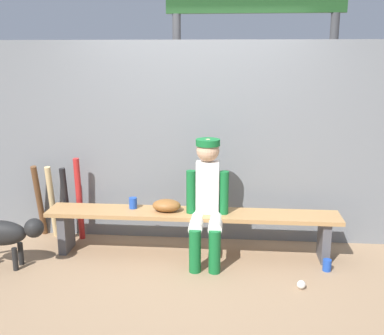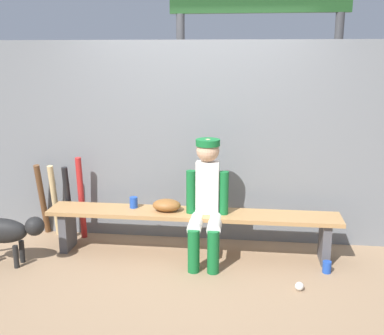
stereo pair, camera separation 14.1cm
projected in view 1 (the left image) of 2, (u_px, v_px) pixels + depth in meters
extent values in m
plane|color=#937556|center=(192.00, 254.00, 4.75)|extent=(30.00, 30.00, 0.00)
cube|color=slate|center=(196.00, 143.00, 4.94)|extent=(4.95, 0.03, 2.10)
cube|color=#AD7F4C|center=(192.00, 214.00, 4.65)|extent=(2.88, 0.36, 0.04)
cube|color=#4C4C51|center=(66.00, 231.00, 4.81)|extent=(0.08, 0.29, 0.41)
cube|color=#4C4C51|center=(324.00, 240.00, 4.59)|extent=(0.08, 0.29, 0.41)
cube|color=silver|center=(208.00, 187.00, 4.57)|extent=(0.22, 0.13, 0.51)
sphere|color=tan|center=(208.00, 150.00, 4.49)|extent=(0.22, 0.22, 0.22)
cylinder|color=#14662D|center=(208.00, 142.00, 4.47)|extent=(0.23, 0.23, 0.06)
cylinder|color=silver|center=(197.00, 223.00, 4.47)|extent=(0.13, 0.38, 0.13)
cylinder|color=#14662D|center=(195.00, 251.00, 4.33)|extent=(0.11, 0.11, 0.41)
cylinder|color=#14662D|center=(191.00, 192.00, 4.58)|extent=(0.09, 0.09, 0.43)
cylinder|color=silver|center=(216.00, 223.00, 4.45)|extent=(0.13, 0.38, 0.13)
cylinder|color=#14662D|center=(215.00, 252.00, 4.31)|extent=(0.11, 0.11, 0.41)
cylinder|color=#14662D|center=(224.00, 193.00, 4.55)|extent=(0.09, 0.09, 0.43)
ellipsoid|color=brown|center=(167.00, 205.00, 4.65)|extent=(0.28, 0.20, 0.12)
cylinder|color=#B22323|center=(79.00, 199.00, 5.02)|extent=(0.06, 0.13, 0.91)
cylinder|color=black|center=(66.00, 204.00, 5.04)|extent=(0.09, 0.14, 0.80)
cylinder|color=tan|center=(52.00, 202.00, 5.09)|extent=(0.07, 0.18, 0.81)
cylinder|color=brown|center=(39.00, 201.00, 5.13)|extent=(0.07, 0.22, 0.81)
sphere|color=white|center=(301.00, 285.00, 4.05)|extent=(0.07, 0.07, 0.07)
cylinder|color=#1E47AD|center=(327.00, 265.00, 4.38)|extent=(0.08, 0.08, 0.11)
cylinder|color=#1E47AD|center=(133.00, 203.00, 4.74)|extent=(0.08, 0.08, 0.11)
cylinder|color=#3F3F42|center=(177.00, 116.00, 5.83)|extent=(0.10, 0.10, 2.41)
cylinder|color=#3F3F42|center=(328.00, 118.00, 5.67)|extent=(0.10, 0.10, 2.41)
sphere|color=black|center=(34.00, 228.00, 4.36)|extent=(0.18, 0.18, 0.18)
cylinder|color=black|center=(21.00, 254.00, 4.50)|extent=(0.05, 0.05, 0.22)
cylinder|color=black|center=(15.00, 259.00, 4.38)|extent=(0.05, 0.05, 0.22)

